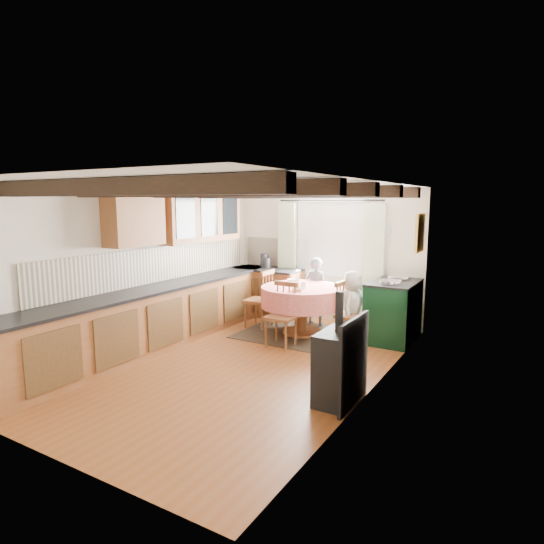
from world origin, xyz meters
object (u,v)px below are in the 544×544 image
Objects in this scene: chair_near at (281,315)px; cup at (303,285)px; dining_table at (302,311)px; chair_left at (259,298)px; child_far at (316,291)px; child_right at (352,307)px; aga_range at (393,310)px; cast_iron_stove at (338,348)px; chair_right at (351,313)px.

chair_near reaches higher than cup.
chair_left reaches higher than dining_table.
dining_table is 1.11× the size of child_far.
child_right reaches higher than chair_near.
cup is at bearing 104.47° from child_right.
child_right is (-0.53, -0.40, 0.08)m from aga_range.
chair_left is 1.03m from cup.
chair_near is at bearing -97.70° from cup.
chair_left reaches higher than aga_range.
aga_range is at bearing 92.47° from cast_iron_stove.
cast_iron_stove reaches higher than chair_left.
dining_table is 0.89m from chair_left.
aga_range is 0.93× the size of child_right.
child_right reaches higher than cup.
cup is (0.08, 0.59, 0.37)m from chair_near.
aga_range is 1.47m from cup.
dining_table is at bearing 88.98° from chair_near.
cup is at bearing 98.77° from chair_right.
cast_iron_stove reaches higher than chair_near.
dining_table is 0.73m from child_far.
aga_range is (1.36, 0.48, 0.08)m from dining_table.
chair_left is at bearing 138.20° from chair_near.
chair_left is 0.97× the size of aga_range.
chair_left is at bearing -169.75° from aga_range.
chair_left is at bearing 42.05° from child_far.
cast_iron_stove is at bearing -54.48° from cup.
cast_iron_stove reaches higher than chair_right.
chair_left reaches higher than chair_near.
cast_iron_stove reaches higher than aga_range.
cast_iron_stove reaches higher than child_right.
cast_iron_stove is (0.60, -2.00, 0.13)m from chair_right.
child_right is (-0.64, 2.15, -0.06)m from cast_iron_stove.
child_right is (-0.04, 0.14, 0.07)m from chair_right.
child_far is (-1.55, 2.77, -0.01)m from cast_iron_stove.
dining_table is at bearing 100.45° from child_far.
chair_right is 0.87× the size of child_right.
aga_range reaches higher than cup.
chair_left is 1.04× the size of chair_right.
child_far is (-1.44, 0.22, 0.12)m from aga_range.
child_far is at bearing 119.25° from cast_iron_stove.
child_far is (0.81, 0.63, 0.10)m from chair_left.
child_right is at bearing 13.61° from cup.
child_right is at bearing 42.19° from chair_near.
dining_table is at bearing 91.25° from chair_right.
cast_iron_stove is 12.41× the size of cup.
dining_table is 13.46× the size of cup.
child_right is at bearing -142.84° from aga_range.
cast_iron_stove is (1.48, -1.37, 0.13)m from chair_near.
dining_table is 1.37× the size of chair_near.
aga_range is 10.49× the size of cup.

